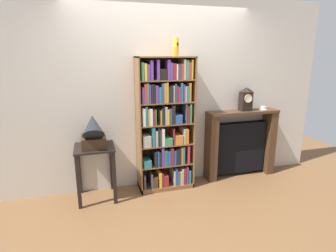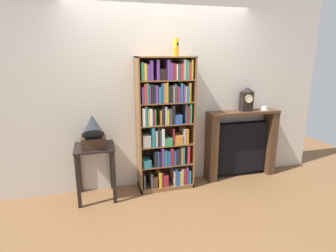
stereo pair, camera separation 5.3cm
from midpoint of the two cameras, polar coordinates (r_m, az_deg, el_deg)
The scene contains 9 objects.
ground_plane at distance 4.03m, azimuth -0.53°, elevation -13.06°, with size 7.76×6.40×0.02m, color brown.
wall_back at distance 3.94m, azimuth 0.02°, elevation 6.70°, with size 4.76×0.08×2.64m, color beige.
bookshelf at distance 3.78m, azimuth -0.92°, elevation 0.04°, with size 0.77×0.34×1.84m.
cup_stack at distance 3.68m, azimuth 1.21°, elevation 16.03°, with size 0.07×0.07×0.23m.
side_table_left at distance 3.72m, azimuth -15.25°, elevation -6.96°, with size 0.50×0.48×0.72m.
gramophone at distance 3.54m, azimuth -15.65°, elevation -1.28°, with size 0.30×0.45×0.50m.
fireplace_mantel at distance 4.42m, azimuth 14.34°, elevation -3.63°, with size 1.12×0.26×1.04m.
mantel_clock at distance 4.26m, azimuth 15.48°, elevation 5.42°, with size 0.17×0.14×0.35m.
teacup_with_saucer at distance 4.45m, azimuth 18.79°, elevation 3.54°, with size 0.12×0.12×0.05m.
Camera 1 is at (-0.99, -3.43, 1.86)m, focal length 29.42 mm.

